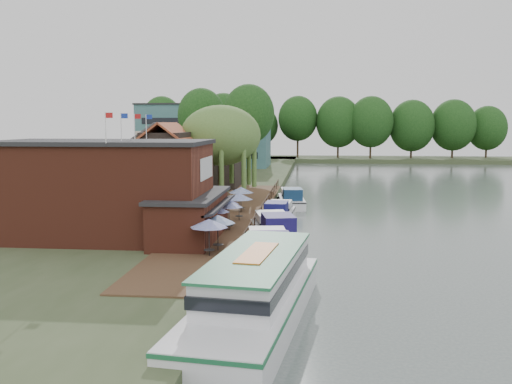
{
  "coord_description": "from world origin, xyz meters",
  "views": [
    {
      "loc": [
        -0.53,
        -41.39,
        9.5
      ],
      "look_at": [
        -6.0,
        12.0,
        3.0
      ],
      "focal_mm": 40.0,
      "sensor_mm": 36.0,
      "label": 1
    }
  ],
  "objects_px": {
    "umbrella_5": "(239,207)",
    "tour_boat": "(254,290)",
    "umbrella_1": "(218,232)",
    "cruiser_0": "(269,249)",
    "cottage_c": "(212,155)",
    "umbrella_4": "(226,212)",
    "umbrella_6": "(241,199)",
    "cruiser_1": "(275,227)",
    "pub": "(130,190)",
    "cruiser_2": "(279,211)",
    "willow": "(221,154)",
    "cruiser_3": "(292,197)",
    "cottage_a": "(168,166)",
    "hotel_block": "(205,135)",
    "umbrella_3": "(229,215)",
    "swan": "(276,305)",
    "umbrella_0": "(209,237)",
    "cottage_b": "(165,160)",
    "umbrella_2": "(215,220)"
  },
  "relations": [
    {
      "from": "cottage_a",
      "to": "umbrella_5",
      "type": "xyz_separation_m",
      "value": [
        8.02,
        -6.84,
        -2.96
      ]
    },
    {
      "from": "cruiser_0",
      "to": "cottage_c",
      "type": "bearing_deg",
      "value": 97.1
    },
    {
      "from": "cruiser_2",
      "to": "cottage_a",
      "type": "bearing_deg",
      "value": 177.11
    },
    {
      "from": "umbrella_3",
      "to": "umbrella_5",
      "type": "height_order",
      "value": "same"
    },
    {
      "from": "hotel_block",
      "to": "umbrella_1",
      "type": "distance_m",
      "value": 76.33
    },
    {
      "from": "willow",
      "to": "umbrella_0",
      "type": "xyz_separation_m",
      "value": [
        3.37,
        -25.29,
        -3.93
      ]
    },
    {
      "from": "pub",
      "to": "cottage_a",
      "type": "xyz_separation_m",
      "value": [
        -1.0,
        15.0,
        0.6
      ]
    },
    {
      "from": "cottage_c",
      "to": "cruiser_2",
      "type": "bearing_deg",
      "value": -63.41
    },
    {
      "from": "cruiser_0",
      "to": "cottage_a",
      "type": "bearing_deg",
      "value": 113.14
    },
    {
      "from": "umbrella_5",
      "to": "tour_boat",
      "type": "bearing_deg",
      "value": -80.74
    },
    {
      "from": "hotel_block",
      "to": "umbrella_4",
      "type": "relative_size",
      "value": 10.69
    },
    {
      "from": "pub",
      "to": "tour_boat",
      "type": "height_order",
      "value": "pub"
    },
    {
      "from": "umbrella_3",
      "to": "cruiser_3",
      "type": "relative_size",
      "value": 0.25
    },
    {
      "from": "hotel_block",
      "to": "umbrella_5",
      "type": "height_order",
      "value": "hotel_block"
    },
    {
      "from": "cruiser_2",
      "to": "swan",
      "type": "xyz_separation_m",
      "value": [
        1.48,
        -25.89,
        -0.87
      ]
    },
    {
      "from": "cruiser_1",
      "to": "cottage_c",
      "type": "bearing_deg",
      "value": 96.91
    },
    {
      "from": "cottage_b",
      "to": "umbrella_0",
      "type": "relative_size",
      "value": 3.94
    },
    {
      "from": "umbrella_6",
      "to": "cruiser_1",
      "type": "height_order",
      "value": "umbrella_6"
    },
    {
      "from": "umbrella_0",
      "to": "umbrella_1",
      "type": "xyz_separation_m",
      "value": [
        0.29,
        1.64,
        0.0
      ]
    },
    {
      "from": "umbrella_1",
      "to": "cruiser_2",
      "type": "relative_size",
      "value": 0.26
    },
    {
      "from": "cruiser_3",
      "to": "hotel_block",
      "type": "bearing_deg",
      "value": 106.16
    },
    {
      "from": "umbrella_0",
      "to": "umbrella_4",
      "type": "relative_size",
      "value": 1.03
    },
    {
      "from": "umbrella_6",
      "to": "cruiser_3",
      "type": "height_order",
      "value": "umbrella_6"
    },
    {
      "from": "umbrella_3",
      "to": "umbrella_0",
      "type": "bearing_deg",
      "value": -89.7
    },
    {
      "from": "hotel_block",
      "to": "willow",
      "type": "distance_m",
      "value": 52.29
    },
    {
      "from": "cruiser_3",
      "to": "umbrella_5",
      "type": "bearing_deg",
      "value": -109.49
    },
    {
      "from": "cruiser_3",
      "to": "umbrella_1",
      "type": "bearing_deg",
      "value": -103.62
    },
    {
      "from": "cottage_b",
      "to": "umbrella_2",
      "type": "bearing_deg",
      "value": -67.12
    },
    {
      "from": "cottage_a",
      "to": "umbrella_4",
      "type": "relative_size",
      "value": 3.62
    },
    {
      "from": "umbrella_6",
      "to": "umbrella_3",
      "type": "bearing_deg",
      "value": -88.49
    },
    {
      "from": "pub",
      "to": "umbrella_4",
      "type": "height_order",
      "value": "pub"
    },
    {
      "from": "cottage_c",
      "to": "umbrella_5",
      "type": "bearing_deg",
      "value": -74.8
    },
    {
      "from": "hotel_block",
      "to": "cruiser_2",
      "type": "bearing_deg",
      "value": -72.43
    },
    {
      "from": "swan",
      "to": "cruiser_1",
      "type": "bearing_deg",
      "value": 94.19
    },
    {
      "from": "pub",
      "to": "umbrella_2",
      "type": "relative_size",
      "value": 8.42
    },
    {
      "from": "hotel_block",
      "to": "swan",
      "type": "distance_m",
      "value": 85.63
    },
    {
      "from": "willow",
      "to": "cruiser_3",
      "type": "relative_size",
      "value": 1.11
    },
    {
      "from": "umbrella_0",
      "to": "umbrella_3",
      "type": "bearing_deg",
      "value": 90.3
    },
    {
      "from": "willow",
      "to": "cruiser_3",
      "type": "xyz_separation_m",
      "value": [
        7.43,
        4.45,
        -5.08
      ]
    },
    {
      "from": "cruiser_2",
      "to": "umbrella_1",
      "type": "bearing_deg",
      "value": -96.36
    },
    {
      "from": "cottage_c",
      "to": "cottage_a",
      "type": "bearing_deg",
      "value": -93.01
    },
    {
      "from": "umbrella_1",
      "to": "cruiser_0",
      "type": "xyz_separation_m",
      "value": [
        3.44,
        -0.12,
        -0.98
      ]
    },
    {
      "from": "pub",
      "to": "cruiser_2",
      "type": "distance_m",
      "value": 17.48
    },
    {
      "from": "cottage_c",
      "to": "umbrella_4",
      "type": "xyz_separation_m",
      "value": [
        6.34,
        -28.76,
        -2.96
      ]
    },
    {
      "from": "willow",
      "to": "umbrella_1",
      "type": "xyz_separation_m",
      "value": [
        3.66,
        -23.65,
        -3.93
      ]
    },
    {
      "from": "umbrella_4",
      "to": "umbrella_6",
      "type": "bearing_deg",
      "value": 88.23
    },
    {
      "from": "cottage_a",
      "to": "umbrella_1",
      "type": "height_order",
      "value": "cottage_a"
    },
    {
      "from": "umbrella_1",
      "to": "willow",
      "type": "bearing_deg",
      "value": 98.8
    },
    {
      "from": "swan",
      "to": "cruiser_3",
      "type": "bearing_deg",
      "value": 91.01
    },
    {
      "from": "swan",
      "to": "umbrella_1",
      "type": "bearing_deg",
      "value": 117.7
    }
  ]
}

